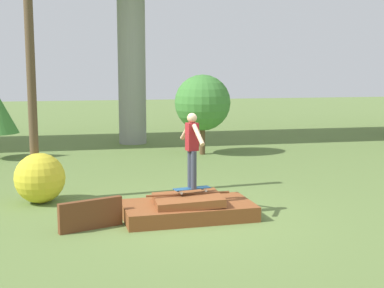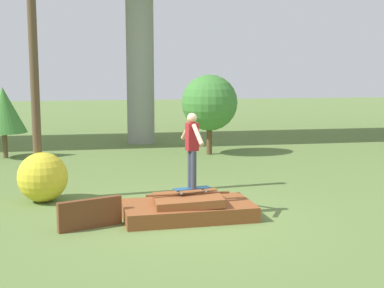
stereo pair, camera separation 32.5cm
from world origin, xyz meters
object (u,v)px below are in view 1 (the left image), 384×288
(skater, at_px, (192,145))
(bush_yellow_flowering, at_px, (40,178))
(utility_pole, at_px, (30,60))
(tree_behind_left, at_px, (203,103))
(skateboard, at_px, (192,189))

(skater, bearing_deg, bush_yellow_flowering, 149.33)
(utility_pole, bearing_deg, bush_yellow_flowering, -55.54)
(utility_pole, distance_m, tree_behind_left, 7.91)
(skateboard, distance_m, bush_yellow_flowering, 3.64)
(skater, distance_m, tree_behind_left, 8.02)
(skateboard, relative_size, utility_pole, 0.13)
(skateboard, height_order, utility_pole, utility_pole)
(skateboard, distance_m, utility_pole, 4.63)
(utility_pole, relative_size, bush_yellow_flowering, 5.42)
(utility_pole, distance_m, bush_yellow_flowering, 2.66)
(tree_behind_left, height_order, bush_yellow_flowering, tree_behind_left)
(skateboard, bearing_deg, utility_pole, 148.15)
(bush_yellow_flowering, bearing_deg, tree_behind_left, 48.73)
(tree_behind_left, bearing_deg, skater, -104.71)
(utility_pole, xyz_separation_m, bush_yellow_flowering, (0.11, -0.15, -2.65))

